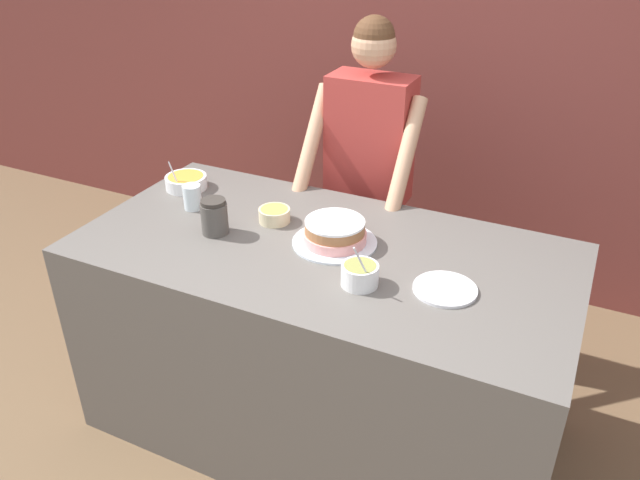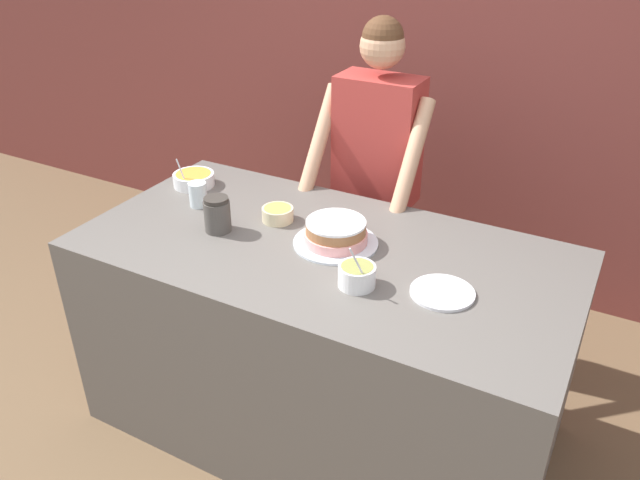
% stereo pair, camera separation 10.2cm
% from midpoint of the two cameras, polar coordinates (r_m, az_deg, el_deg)
% --- Properties ---
extents(wall_back, '(10.00, 0.05, 2.60)m').
position_cam_midpoint_polar(wall_back, '(3.71, 10.29, 15.22)').
color(wall_back, brown).
rests_on(wall_back, ground_plane).
extents(counter, '(1.97, 1.00, 0.95)m').
position_cam_midpoint_polar(counter, '(2.74, -0.86, -9.28)').
color(counter, '#5B5651').
rests_on(counter, ground_plane).
extents(person_baker, '(0.54, 0.47, 1.71)m').
position_cam_midpoint_polar(person_baker, '(3.07, 3.48, 7.35)').
color(person_baker, '#2D2D38').
rests_on(person_baker, ground_plane).
extents(cake, '(0.34, 0.34, 0.10)m').
position_cam_midpoint_polar(cake, '(2.47, 0.17, 0.59)').
color(cake, silver).
rests_on(cake, counter).
extents(frosting_bowl_olive, '(0.13, 0.13, 0.19)m').
position_cam_midpoint_polar(frosting_bowl_olive, '(2.22, 2.35, -3.14)').
color(frosting_bowl_olive, white).
rests_on(frosting_bowl_olive, counter).
extents(frosting_bowl_yellow, '(0.13, 0.13, 0.06)m').
position_cam_midpoint_polar(frosting_bowl_yellow, '(2.66, -5.29, 2.33)').
color(frosting_bowl_yellow, beige).
rests_on(frosting_bowl_yellow, counter).
extents(frosting_bowl_orange, '(0.19, 0.19, 0.15)m').
position_cam_midpoint_polar(frosting_bowl_orange, '(3.03, -13.10, 5.23)').
color(frosting_bowl_orange, white).
rests_on(frosting_bowl_orange, counter).
extents(drinking_glass, '(0.08, 0.08, 0.11)m').
position_cam_midpoint_polar(drinking_glass, '(2.81, -12.62, 3.85)').
color(drinking_glass, silver).
rests_on(drinking_glass, counter).
extents(ceramic_plate, '(0.23, 0.23, 0.01)m').
position_cam_midpoint_polar(ceramic_plate, '(2.24, 10.08, -4.46)').
color(ceramic_plate, silver).
rests_on(ceramic_plate, counter).
extents(stoneware_jar, '(0.11, 0.11, 0.15)m').
position_cam_midpoint_polar(stoneware_jar, '(2.58, -10.76, 2.09)').
color(stoneware_jar, '#4C4742').
rests_on(stoneware_jar, counter).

